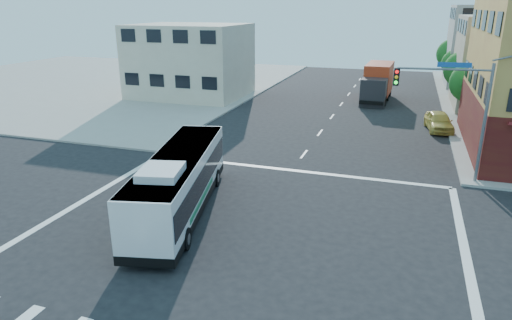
% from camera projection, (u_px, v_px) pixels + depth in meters
% --- Properties ---
extents(ground, '(120.00, 120.00, 0.00)m').
position_uv_depth(ground, '(240.00, 239.00, 20.52)').
color(ground, black).
rests_on(ground, ground).
extents(sidewalk_nw, '(50.00, 50.00, 0.15)m').
position_uv_depth(sidewalk_nw, '(89.00, 81.00, 62.36)').
color(sidewalk_nw, gray).
rests_on(sidewalk_nw, ground).
extents(building_east_far, '(12.06, 10.06, 10.00)m').
position_uv_depth(building_east_far, '(500.00, 47.00, 56.93)').
color(building_east_far, gray).
rests_on(building_east_far, ground).
extents(building_west, '(12.06, 10.06, 8.00)m').
position_uv_depth(building_west, '(190.00, 61.00, 51.22)').
color(building_west, beige).
rests_on(building_west, ground).
extents(signal_mast_ne, '(7.91, 1.13, 8.07)m').
position_uv_depth(signal_mast_ne, '(455.00, 99.00, 25.74)').
color(signal_mast_ne, slate).
rests_on(signal_mast_ne, ground).
extents(street_tree_a, '(3.60, 3.60, 5.53)m').
position_uv_depth(street_tree_a, '(472.00, 80.00, 40.89)').
color(street_tree_a, '#372014').
rests_on(street_tree_a, ground).
extents(street_tree_b, '(3.80, 3.80, 5.79)m').
position_uv_depth(street_tree_b, '(464.00, 67.00, 48.02)').
color(street_tree_b, '#372014').
rests_on(street_tree_b, ground).
extents(street_tree_c, '(3.40, 3.40, 5.29)m').
position_uv_depth(street_tree_c, '(457.00, 62.00, 55.30)').
color(street_tree_c, '#372014').
rests_on(street_tree_c, ground).
extents(street_tree_d, '(4.00, 4.00, 6.03)m').
position_uv_depth(street_tree_d, '(453.00, 52.00, 62.35)').
color(street_tree_d, '#372014').
rests_on(street_tree_d, ground).
extents(transit_bus, '(4.94, 11.71, 3.39)m').
position_uv_depth(transit_bus, '(180.00, 182.00, 22.68)').
color(transit_bus, black).
rests_on(transit_bus, ground).
extents(box_truck, '(2.90, 8.81, 3.93)m').
position_uv_depth(box_truck, '(377.00, 83.00, 49.59)').
color(box_truck, '#232328').
rests_on(box_truck, ground).
extents(parked_car, '(2.51, 4.85, 1.58)m').
position_uv_depth(parked_car, '(439.00, 121.00, 38.02)').
color(parked_car, '#D4BC4F').
rests_on(parked_car, ground).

